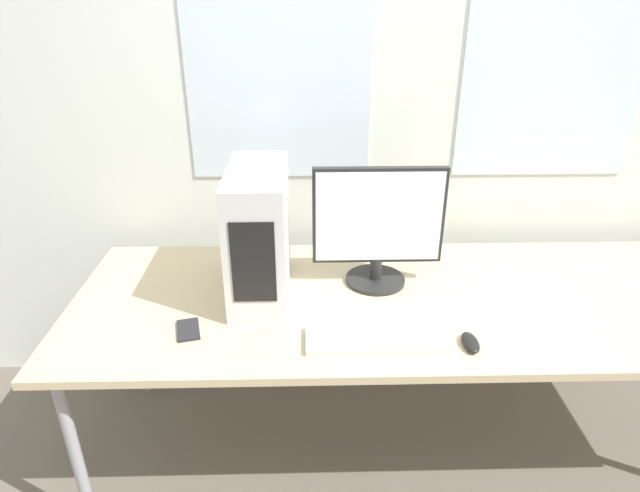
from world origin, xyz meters
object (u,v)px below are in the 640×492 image
pc_tower (259,233)px  keyboard (377,339)px  monitor_main (378,226)px  mouse (470,342)px  cell_phone (188,330)px

pc_tower → keyboard: size_ratio=1.03×
pc_tower → monitor_main: size_ratio=0.98×
monitor_main → mouse: size_ratio=4.39×
mouse → cell_phone: mouse is taller
pc_tower → mouse: pc_tower is taller
monitor_main → keyboard: (-0.04, -0.38, -0.22)m
keyboard → cell_phone: (-0.61, 0.07, -0.01)m
monitor_main → cell_phone: bearing=-154.5°
cell_phone → pc_tower: bearing=35.1°
cell_phone → mouse: bearing=-20.4°
keyboard → cell_phone: keyboard is taller
keyboard → cell_phone: 0.62m
pc_tower → cell_phone: (-0.22, -0.26, -0.23)m
monitor_main → mouse: bearing=-58.9°
pc_tower → mouse: 0.80m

